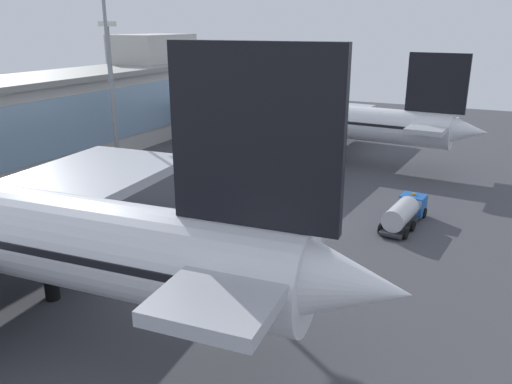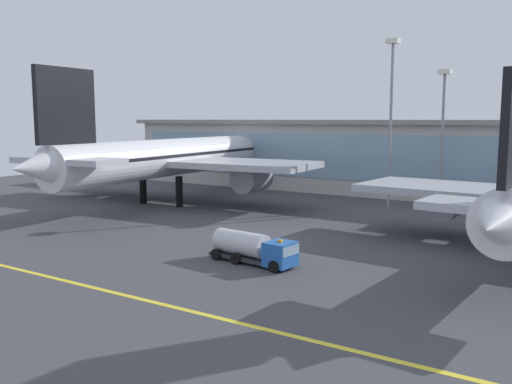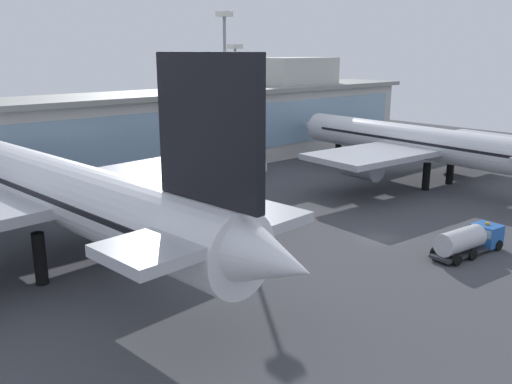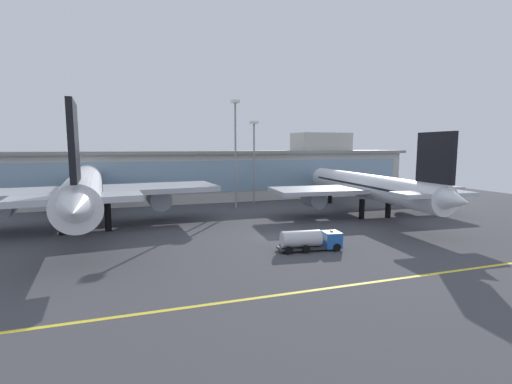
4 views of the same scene
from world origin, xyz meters
name	(u,v)px [view 1 (image 1 of 4)]	position (x,y,z in m)	size (l,w,h in m)	color
ground_plane	(317,221)	(0.00, 0.00, 0.00)	(180.00, 180.00, 0.00)	#424247
terminal_building	(32,121)	(1.67, 44.32, 7.20)	(115.62, 14.00, 18.57)	beige
airliner_near_right	(307,119)	(26.13, 11.31, 6.14)	(40.96, 53.53, 16.84)	black
fuel_tanker_truck	(405,211)	(3.05, -8.74, 1.51)	(9.25, 3.75, 2.90)	black
apron_light_mast_west	(111,72)	(8.80, 35.13, 13.93)	(1.80, 1.80, 20.89)	gray
apron_light_mast_centre	(109,58)	(2.48, 29.79, 16.35)	(1.80, 1.80, 25.24)	gray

